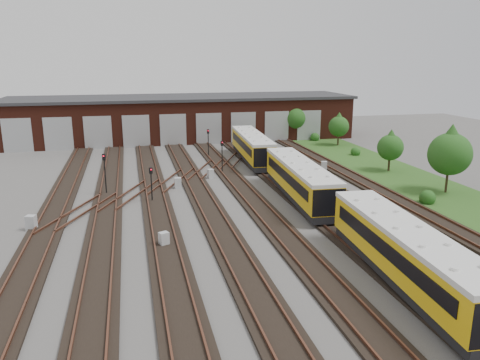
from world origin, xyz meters
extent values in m
plane|color=#44423F|center=(0.00, 0.00, 0.00)|extent=(120.00, 120.00, 0.00)
cube|color=black|center=(-14.00, 0.00, 0.09)|extent=(2.40, 70.00, 0.18)
cube|color=brown|center=(-14.72, 0.00, 0.26)|extent=(0.10, 70.00, 0.15)
cube|color=brown|center=(-13.28, 0.00, 0.26)|extent=(0.10, 70.00, 0.15)
cube|color=black|center=(-10.00, 0.00, 0.09)|extent=(2.40, 70.00, 0.18)
cube|color=brown|center=(-10.72, 0.00, 0.26)|extent=(0.10, 70.00, 0.15)
cube|color=brown|center=(-9.28, 0.00, 0.26)|extent=(0.10, 70.00, 0.15)
cube|color=black|center=(-6.00, 0.00, 0.09)|extent=(2.40, 70.00, 0.18)
cube|color=brown|center=(-6.72, 0.00, 0.26)|extent=(0.10, 70.00, 0.15)
cube|color=brown|center=(-5.28, 0.00, 0.26)|extent=(0.10, 70.00, 0.15)
cube|color=black|center=(-2.00, 0.00, 0.09)|extent=(2.40, 70.00, 0.18)
cube|color=brown|center=(-2.72, 0.00, 0.26)|extent=(0.10, 70.00, 0.15)
cube|color=brown|center=(-1.28, 0.00, 0.26)|extent=(0.10, 70.00, 0.15)
cube|color=black|center=(2.00, 0.00, 0.09)|extent=(2.40, 70.00, 0.18)
cube|color=brown|center=(1.28, 0.00, 0.26)|extent=(0.10, 70.00, 0.15)
cube|color=brown|center=(2.72, 0.00, 0.26)|extent=(0.10, 70.00, 0.15)
cube|color=black|center=(6.00, 0.00, 0.09)|extent=(2.40, 70.00, 0.18)
cube|color=brown|center=(5.28, 0.00, 0.26)|extent=(0.10, 70.00, 0.15)
cube|color=brown|center=(6.72, 0.00, 0.26)|extent=(0.10, 70.00, 0.15)
cube|color=black|center=(10.00, 0.00, 0.09)|extent=(2.40, 70.00, 0.18)
cube|color=brown|center=(9.28, 0.00, 0.26)|extent=(0.10, 70.00, 0.15)
cube|color=brown|center=(10.72, 0.00, 0.26)|extent=(0.10, 70.00, 0.15)
cube|color=black|center=(14.00, 0.00, 0.09)|extent=(2.40, 70.00, 0.18)
cube|color=brown|center=(13.28, 0.00, 0.26)|extent=(0.10, 70.00, 0.15)
cube|color=brown|center=(14.72, 0.00, 0.26)|extent=(0.10, 70.00, 0.15)
cube|color=brown|center=(-8.00, 10.00, 0.26)|extent=(5.40, 9.62, 0.15)
cube|color=brown|center=(-4.00, 14.00, 0.26)|extent=(5.40, 9.62, 0.15)
cube|color=brown|center=(0.00, 18.00, 0.26)|extent=(5.40, 9.62, 0.15)
cube|color=brown|center=(-12.00, 6.00, 0.26)|extent=(5.40, 9.62, 0.15)
cube|color=brown|center=(4.00, 22.00, 0.26)|extent=(5.40, 9.62, 0.15)
cube|color=#4A1C12|center=(0.00, 40.00, 3.00)|extent=(50.00, 12.00, 6.00)
cube|color=#2D2D30|center=(0.00, 40.00, 6.15)|extent=(51.00, 12.50, 0.40)
cube|color=#9C9FA1|center=(-22.00, 33.98, 2.20)|extent=(3.60, 0.12, 4.40)
cube|color=#9C9FA1|center=(-17.00, 33.98, 2.20)|extent=(3.60, 0.12, 4.40)
cube|color=#9C9FA1|center=(-12.00, 33.98, 2.20)|extent=(3.60, 0.12, 4.40)
cube|color=#9C9FA1|center=(-7.00, 33.98, 2.20)|extent=(3.60, 0.12, 4.40)
cube|color=#9C9FA1|center=(-2.00, 33.98, 2.20)|extent=(3.60, 0.12, 4.40)
cube|color=#9C9FA1|center=(3.00, 33.98, 2.20)|extent=(3.60, 0.12, 4.40)
cube|color=#9C9FA1|center=(8.00, 33.98, 2.20)|extent=(3.60, 0.12, 4.40)
cube|color=#9C9FA1|center=(13.00, 33.98, 2.20)|extent=(3.60, 0.12, 4.40)
cube|color=#9C9FA1|center=(18.00, 33.98, 2.20)|extent=(3.60, 0.12, 4.40)
cube|color=#23511B|center=(19.00, 10.00, 0.03)|extent=(8.00, 55.00, 0.05)
cube|color=black|center=(6.00, -10.46, 0.61)|extent=(3.11, 14.34, 0.57)
cube|color=#E0A60C|center=(6.00, -10.46, 1.94)|extent=(3.39, 14.35, 2.09)
cube|color=silver|center=(6.00, -10.46, 3.13)|extent=(3.49, 14.36, 0.28)
cube|color=black|center=(4.75, -10.38, 2.18)|extent=(0.88, 12.49, 0.81)
cube|color=black|center=(7.25, -10.55, 2.18)|extent=(0.88, 12.49, 0.81)
cube|color=black|center=(6.00, 5.54, 0.61)|extent=(3.11, 14.34, 0.57)
cube|color=#E0A60C|center=(6.00, 5.54, 1.94)|extent=(3.39, 14.35, 2.09)
cube|color=silver|center=(6.00, 5.54, 3.13)|extent=(3.49, 14.36, 0.28)
cube|color=black|center=(4.75, 5.62, 2.18)|extent=(0.88, 12.49, 0.81)
cube|color=black|center=(7.25, 5.45, 2.18)|extent=(0.88, 12.49, 0.81)
cube|color=black|center=(6.00, 21.54, 0.61)|extent=(3.11, 14.34, 0.57)
cube|color=#E0A60C|center=(6.00, 21.54, 1.94)|extent=(3.39, 14.35, 2.09)
cube|color=silver|center=(6.00, 21.54, 3.13)|extent=(3.49, 14.36, 0.28)
cube|color=black|center=(4.75, 21.62, 2.18)|extent=(0.88, 12.49, 0.81)
cube|color=black|center=(7.25, 21.45, 2.18)|extent=(0.88, 12.49, 0.81)
cylinder|color=black|center=(-10.20, 11.11, 1.57)|extent=(0.11, 0.11, 3.15)
cube|color=black|center=(-10.20, 11.11, 3.42)|extent=(0.30, 0.21, 0.56)
sphere|color=red|center=(-10.20, 11.00, 3.54)|extent=(0.13, 0.13, 0.13)
cylinder|color=black|center=(-6.33, 7.85, 1.24)|extent=(0.11, 0.11, 2.49)
cube|color=black|center=(-6.33, 7.85, 2.75)|extent=(0.30, 0.22, 0.53)
sphere|color=red|center=(-6.33, 7.74, 2.86)|extent=(0.13, 0.13, 0.13)
cylinder|color=black|center=(1.51, 25.68, 1.43)|extent=(0.10, 0.10, 2.86)
cube|color=black|center=(1.51, 25.68, 3.12)|extent=(0.27, 0.16, 0.52)
sphere|color=red|center=(1.51, 25.57, 3.23)|extent=(0.13, 0.13, 0.13)
cylinder|color=black|center=(1.48, 16.73, 1.47)|extent=(0.10, 0.10, 2.93)
cube|color=black|center=(1.48, 16.73, 3.19)|extent=(0.28, 0.20, 0.51)
sphere|color=red|center=(1.48, 16.63, 3.29)|extent=(0.12, 0.12, 0.12)
cube|color=#B0B3B6|center=(-15.00, 3.01, 0.55)|extent=(0.79, 0.72, 1.09)
cube|color=#B0B3B6|center=(-3.73, 11.76, 0.50)|extent=(0.61, 0.51, 1.00)
cube|color=#B0B3B6|center=(-6.10, -2.14, 0.49)|extent=(0.73, 0.68, 0.98)
cube|color=#B0B3B6|center=(-0.12, 14.77, 0.47)|extent=(0.69, 0.63, 0.94)
cube|color=#B0B3B6|center=(12.50, 15.39, 0.49)|extent=(0.69, 0.62, 0.98)
cylinder|color=#312516|center=(16.00, 34.91, 0.89)|extent=(0.21, 0.21, 1.78)
sphere|color=#184413|center=(16.00, 34.91, 3.26)|extent=(3.46, 3.46, 3.46)
cone|color=#184413|center=(16.00, 34.91, 4.50)|extent=(2.97, 2.97, 2.47)
cylinder|color=#312516|center=(20.41, 28.96, 0.72)|extent=(0.23, 0.23, 1.45)
sphere|color=#184413|center=(20.41, 28.96, 2.66)|extent=(2.82, 2.82, 2.82)
cone|color=#184413|center=(20.41, 28.96, 3.66)|extent=(2.42, 2.42, 2.01)
cylinder|color=#312516|center=(19.73, 4.62, 0.98)|extent=(0.21, 0.21, 1.95)
sphere|color=#184413|center=(19.73, 4.62, 3.58)|extent=(3.80, 3.80, 3.80)
cone|color=#184413|center=(19.73, 4.62, 4.93)|extent=(3.25, 3.25, 2.71)
cylinder|color=#312516|center=(19.13, 13.37, 0.71)|extent=(0.23, 0.23, 1.42)
sphere|color=#184413|center=(19.13, 13.37, 2.60)|extent=(2.76, 2.76, 2.76)
cone|color=#184413|center=(19.13, 13.37, 3.59)|extent=(2.37, 2.37, 1.97)
sphere|color=#184413|center=(16.14, 2.17, 0.67)|extent=(1.34, 1.34, 1.34)
sphere|color=#184413|center=(19.60, 22.03, 0.60)|extent=(1.21, 1.21, 1.21)
sphere|color=#184413|center=(18.75, 33.33, 0.68)|extent=(1.37, 1.37, 1.37)
camera|label=1|loc=(-7.82, -30.72, 11.81)|focal=35.00mm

